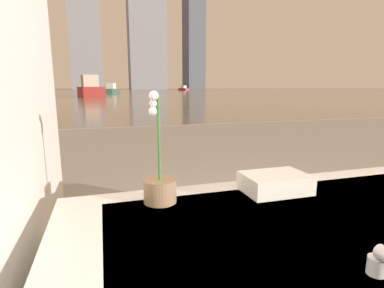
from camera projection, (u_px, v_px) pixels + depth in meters
The scene contains 9 objects.
potted_orchid at pixel (160, 182), 1.18m from camera, with size 0.13×0.13×0.44m.
towel_stack at pixel (275, 183), 1.31m from camera, with size 0.28×0.19×0.08m.
harbor_water at pixel (104, 92), 58.90m from camera, with size 180.00×110.00×0.01m.
harbor_boat_0 at pixel (184, 89), 75.95m from camera, with size 2.16×3.61×1.28m.
harbor_boat_1 at pixel (111, 90), 41.98m from camera, with size 2.47×4.07×1.44m.
harbor_boat_2 at pixel (90, 89), 27.99m from camera, with size 2.67×5.60×2.02m.
skyline_tower_1 at pixel (16, 14), 99.40m from camera, with size 11.68×11.61×49.55m.
skyline_tower_2 at pixel (86, 36), 106.67m from camera, with size 10.83×8.61×37.68m.
skyline_tower_3 at pixel (146, 10), 110.99m from camera, with size 13.75×9.46×57.83m.
Camera 1 is at (-0.78, -0.24, 0.95)m, focal length 28.00 mm.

